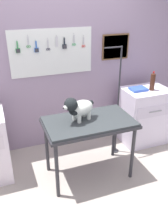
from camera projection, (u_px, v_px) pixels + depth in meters
name	position (u px, v px, depth m)	size (l,w,h in m)	color
ground	(90.00, 194.00, 2.96)	(4.40, 4.00, 0.04)	#B0A69A
rear_wall_panel	(58.00, 71.00, 3.53)	(4.00, 0.11, 2.30)	#9B879F
grooming_table	(89.00, 126.00, 2.96)	(1.10, 0.63, 0.80)	#2D2D33
grooming_arm	(117.00, 107.00, 3.41)	(0.30, 0.11, 1.58)	#2D2D33
dog	(78.00, 108.00, 2.85)	(0.43, 0.29, 0.32)	white
cabinet_right	(144.00, 116.00, 3.84)	(0.68, 0.54, 0.88)	white
soda_bottle	(153.00, 82.00, 3.56)	(0.07, 0.07, 0.28)	#432315
supply_tray	(138.00, 89.00, 3.60)	(0.24, 0.18, 0.04)	#375CBD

